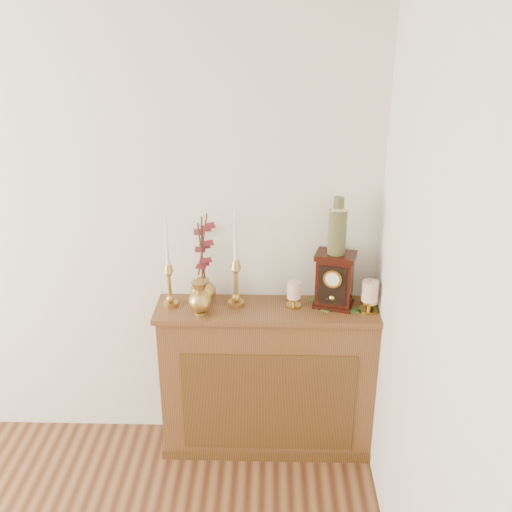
{
  "coord_description": "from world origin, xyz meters",
  "views": [
    {
      "loc": [
        1.41,
        -0.81,
        2.47
      ],
      "look_at": [
        1.33,
        2.05,
        1.26
      ],
      "focal_mm": 42.0,
      "sensor_mm": 36.0,
      "label": 1
    }
  ],
  "objects_px": {
    "candlestick_left": "(169,278)",
    "bud_vase": "(200,299)",
    "candlestick_center": "(236,275)",
    "ceramic_vase": "(337,229)",
    "mantel_clock": "(334,281)",
    "ginger_jar": "(204,260)"
  },
  "relations": [
    {
      "from": "candlestick_left",
      "to": "bud_vase",
      "type": "distance_m",
      "value": 0.22
    },
    {
      "from": "candlestick_left",
      "to": "mantel_clock",
      "type": "distance_m",
      "value": 0.9
    },
    {
      "from": "candlestick_center",
      "to": "ginger_jar",
      "type": "bearing_deg",
      "value": 160.41
    },
    {
      "from": "candlestick_left",
      "to": "candlestick_center",
      "type": "distance_m",
      "value": 0.36
    },
    {
      "from": "bud_vase",
      "to": "ceramic_vase",
      "type": "height_order",
      "value": "ceramic_vase"
    },
    {
      "from": "ginger_jar",
      "to": "ceramic_vase",
      "type": "distance_m",
      "value": 0.74
    },
    {
      "from": "candlestick_left",
      "to": "candlestick_center",
      "type": "relative_size",
      "value": 0.92
    },
    {
      "from": "ginger_jar",
      "to": "ceramic_vase",
      "type": "height_order",
      "value": "ceramic_vase"
    },
    {
      "from": "ginger_jar",
      "to": "bud_vase",
      "type": "bearing_deg",
      "value": -92.23
    },
    {
      "from": "candlestick_center",
      "to": "bud_vase",
      "type": "distance_m",
      "value": 0.24
    },
    {
      "from": "bud_vase",
      "to": "mantel_clock",
      "type": "height_order",
      "value": "mantel_clock"
    },
    {
      "from": "candlestick_left",
      "to": "ginger_jar",
      "type": "xyz_separation_m",
      "value": [
        0.18,
        0.08,
        0.08
      ]
    },
    {
      "from": "bud_vase",
      "to": "mantel_clock",
      "type": "relative_size",
      "value": 0.63
    },
    {
      "from": "ginger_jar",
      "to": "mantel_clock",
      "type": "distance_m",
      "value": 0.72
    },
    {
      "from": "candlestick_center",
      "to": "ginger_jar",
      "type": "distance_m",
      "value": 0.2
    },
    {
      "from": "candlestick_left",
      "to": "ginger_jar",
      "type": "bearing_deg",
      "value": 23.02
    },
    {
      "from": "candlestick_left",
      "to": "mantel_clock",
      "type": "xyz_separation_m",
      "value": [
        0.89,
        0.02,
        -0.01
      ]
    },
    {
      "from": "bud_vase",
      "to": "ginger_jar",
      "type": "distance_m",
      "value": 0.23
    },
    {
      "from": "ceramic_vase",
      "to": "bud_vase",
      "type": "bearing_deg",
      "value": -170.0
    },
    {
      "from": "candlestick_center",
      "to": "ceramic_vase",
      "type": "relative_size",
      "value": 1.77
    },
    {
      "from": "candlestick_left",
      "to": "bud_vase",
      "type": "height_order",
      "value": "candlestick_left"
    },
    {
      "from": "candlestick_left",
      "to": "ginger_jar",
      "type": "height_order",
      "value": "ginger_jar"
    }
  ]
}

